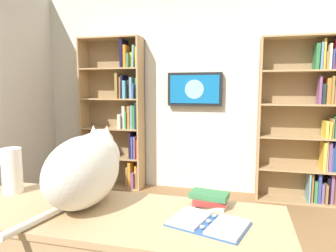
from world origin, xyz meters
The scene contains 9 objects.
wall_back centered at (0.00, -2.23, 1.35)m, with size 4.52×0.06×2.70m, color silver.
bookshelf_left centered at (-1.30, -2.06, 0.96)m, with size 0.90×0.28×1.96m.
bookshelf_right centered at (1.08, -2.06, 1.03)m, with size 0.86×0.28×2.04m.
wall_mounted_tv centered at (0.06, -2.15, 1.35)m, with size 0.71×0.07×0.43m.
desk centered at (0.04, 0.49, 0.65)m, with size 1.67×0.58×0.76m.
cat centered at (0.21, 0.39, 0.96)m, with size 0.31×0.70×0.39m.
open_binder centered at (-0.43, 0.49, 0.77)m, with size 0.38×0.31×0.02m.
paper_towel_roll centered at (0.71, 0.35, 0.89)m, with size 0.11×0.11×0.26m, color white.
desk_book_stack centered at (-0.41, 0.28, 0.80)m, with size 0.20×0.14×0.07m.
Camera 1 is at (-0.57, 1.76, 1.35)m, focal length 32.15 mm.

